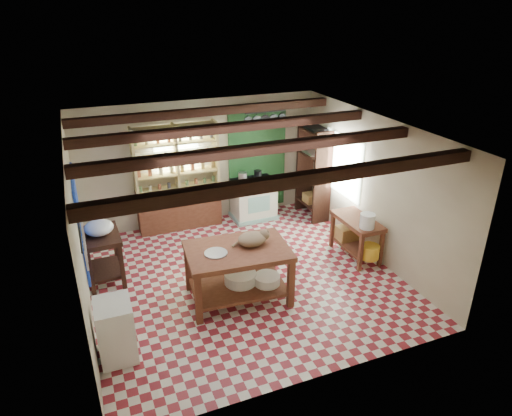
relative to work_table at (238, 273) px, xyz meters
name	(u,v)px	position (x,y,z in m)	size (l,w,h in m)	color
floor	(244,278)	(0.28, 0.51, -0.46)	(5.00, 5.00, 0.02)	maroon
ceiling	(242,130)	(0.28, 0.51, 2.15)	(5.00, 5.00, 0.02)	#414146
wall_back	(201,162)	(0.28, 3.01, 0.85)	(5.00, 0.04, 2.60)	beige
wall_front	(319,293)	(0.28, -1.99, 0.85)	(5.00, 0.04, 2.60)	beige
wall_left	(78,236)	(-2.22, 0.51, 0.85)	(0.04, 5.00, 2.60)	beige
wall_right	(373,187)	(2.78, 0.51, 0.85)	(0.04, 5.00, 2.60)	beige
ceiling_beams	(242,138)	(0.28, 0.51, 2.03)	(5.00, 3.80, 0.15)	#331A12
blue_wall_patch	(80,222)	(-2.19, 1.41, 0.65)	(0.04, 1.40, 1.60)	#1738B2
green_wall_patch	(257,158)	(1.53, 2.98, 0.80)	(1.30, 0.04, 2.30)	#1F4E22
window_back	(176,147)	(-0.22, 2.99, 1.25)	(0.90, 0.02, 0.80)	#B1C5AF
window_right	(343,165)	(2.76, 1.51, 0.95)	(0.02, 1.30, 1.20)	#B1C5AF
utensil_rail	(82,244)	(-2.16, -0.69, 1.33)	(0.06, 0.90, 0.28)	black
pot_rack	(265,120)	(1.53, 2.56, 1.73)	(0.86, 0.12, 0.36)	black
shelving_unit	(177,178)	(-0.27, 2.82, 0.65)	(1.70, 0.34, 2.20)	#D0BB78
tall_rack	(313,173)	(2.56, 2.31, 0.55)	(0.40, 0.86, 2.00)	#331A12
work_table	(238,273)	(0.00, 0.00, 0.00)	(1.57, 1.05, 0.89)	brown
stove	(254,199)	(1.32, 2.66, -0.01)	(0.90, 0.61, 0.88)	white
prep_table	(104,257)	(-1.92, 1.32, -0.01)	(0.60, 0.87, 0.88)	#331A12
white_cabinet	(116,330)	(-1.94, -0.65, -0.03)	(0.46, 0.56, 0.84)	white
right_counter	(356,238)	(2.46, 0.43, -0.07)	(0.53, 1.06, 0.76)	brown
cat	(252,239)	(0.25, 0.03, 0.55)	(0.46, 0.35, 0.21)	#957757
steel_tray	(216,253)	(-0.35, -0.02, 0.46)	(0.35, 0.35, 0.02)	#B5B5BD
basin_large	(240,278)	(0.05, 0.05, -0.12)	(0.51, 0.51, 0.18)	white
basin_small	(267,280)	(0.44, -0.14, -0.14)	(0.42, 0.42, 0.15)	white
kettle_left	(243,177)	(1.07, 2.65, 0.54)	(0.18, 0.18, 0.21)	#B5B5BD
kettle_right	(258,175)	(1.42, 2.66, 0.54)	(0.16, 0.16, 0.20)	black
enamel_bowl	(99,228)	(-1.92, 1.32, 0.55)	(0.47, 0.47, 0.23)	white
white_bucket	(367,221)	(2.41, 0.08, 0.45)	(0.26, 0.26, 0.26)	white
wicker_basket	(347,233)	(2.46, 0.73, -0.11)	(0.37, 0.30, 0.26)	#AA7F44
yellow_tub	(370,252)	(2.46, -0.02, -0.12)	(0.33, 0.33, 0.24)	yellow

